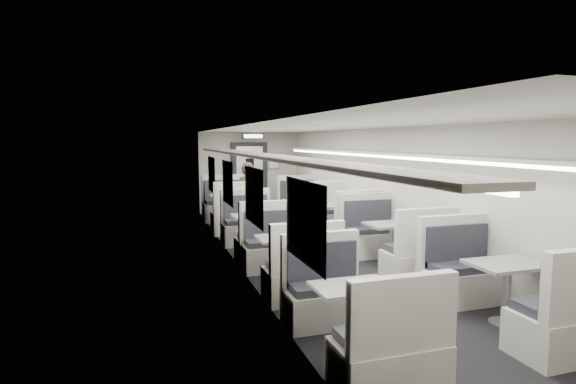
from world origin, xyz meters
TOP-DOWN VIEW (x-y plane):
  - room at (0.00, 0.00)m, footprint 3.24×12.24m
  - booth_left_a at (-1.00, 3.74)m, footprint 1.13×2.30m
  - booth_left_b at (-1.00, 0.94)m, footprint 1.05×2.13m
  - booth_left_c at (-1.00, -0.99)m, footprint 1.02×2.06m
  - booth_left_d at (-1.00, -3.31)m, footprint 0.98×1.99m
  - booth_right_a at (1.00, 3.45)m, footprint 1.10×2.23m
  - booth_right_b at (1.00, 1.51)m, footprint 1.11×2.24m
  - booth_right_c at (1.00, -0.69)m, footprint 1.07×2.17m
  - booth_right_d at (1.00, -3.26)m, footprint 1.06×2.15m
  - passenger at (-0.72, 2.79)m, footprint 0.61×0.40m
  - window_a at (-1.49, 3.40)m, footprint 0.02×1.18m
  - window_b at (-1.49, 1.20)m, footprint 0.02×1.18m
  - window_c at (-1.49, -1.00)m, footprint 0.02×1.18m
  - window_d at (-1.49, -3.20)m, footprint 0.02×1.18m
  - luggage_rack_left at (-1.24, -0.30)m, footprint 0.46×10.40m
  - luggage_rack_right at (1.24, -0.30)m, footprint 0.46×10.40m
  - vestibule_door at (0.00, 5.93)m, footprint 1.10×0.13m
  - exit_sign at (0.00, 5.44)m, footprint 0.62×0.12m
  - wall_notice at (0.75, 5.92)m, footprint 0.32×0.02m

SIDE VIEW (x-z plane):
  - booth_left_d at x=-1.00m, z-range -0.18..0.89m
  - booth_left_c at x=-1.00m, z-range -0.18..0.92m
  - booth_left_b at x=-1.00m, z-range -0.19..0.95m
  - booth_right_d at x=1.00m, z-range -0.19..0.96m
  - booth_right_c at x=1.00m, z-range -0.19..0.97m
  - booth_right_a at x=1.00m, z-range -0.20..0.99m
  - booth_right_b at x=1.00m, z-range -0.20..1.00m
  - booth_left_a at x=-1.00m, z-range -0.20..1.03m
  - passenger at x=-0.72m, z-range 0.00..1.66m
  - vestibule_door at x=0.00m, z-range -0.01..2.09m
  - room at x=0.00m, z-range -0.12..2.52m
  - window_a at x=-1.49m, z-range 0.93..1.77m
  - window_b at x=-1.49m, z-range 0.93..1.77m
  - window_c at x=-1.49m, z-range 0.93..1.77m
  - window_d at x=-1.49m, z-range 0.93..1.77m
  - wall_notice at x=0.75m, z-range 1.30..1.70m
  - luggage_rack_left at x=-1.24m, z-range 1.87..1.96m
  - luggage_rack_right at x=1.24m, z-range 1.87..1.96m
  - exit_sign at x=0.00m, z-range 2.20..2.36m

